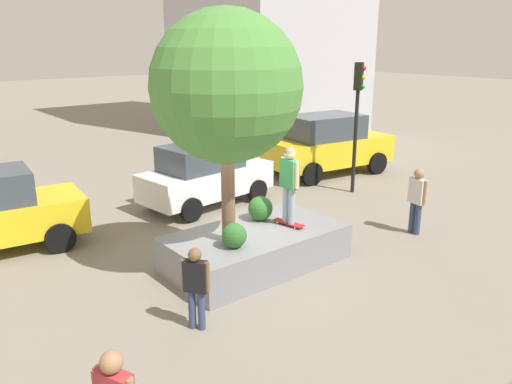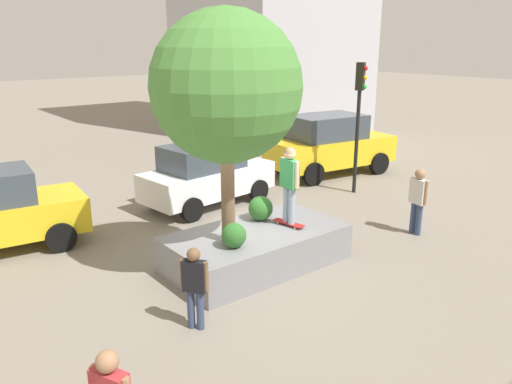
# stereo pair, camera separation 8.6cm
# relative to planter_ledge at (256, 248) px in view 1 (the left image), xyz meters

# --- Properties ---
(ground_plane) EXTENTS (120.00, 120.00, 0.00)m
(ground_plane) POSITION_rel_planter_ledge_xyz_m (-0.18, 0.13, -0.40)
(ground_plane) COLOR gray
(planter_ledge) EXTENTS (3.95, 2.13, 0.81)m
(planter_ledge) POSITION_rel_planter_ledge_xyz_m (0.00, 0.00, 0.00)
(planter_ledge) COLOR gray
(planter_ledge) RESTS_ON ground
(plaza_tree) EXTENTS (2.96, 2.96, 4.67)m
(plaza_tree) POSITION_rel_planter_ledge_xyz_m (-0.81, -0.09, 3.57)
(plaza_tree) COLOR brown
(plaza_tree) RESTS_ON planter_ledge
(boxwood_shrub) EXTENTS (0.51, 0.51, 0.51)m
(boxwood_shrub) POSITION_rel_planter_ledge_xyz_m (-0.92, -0.43, 0.66)
(boxwood_shrub) COLOR #2D6628
(boxwood_shrub) RESTS_ON planter_ledge
(hedge_clump) EXTENTS (0.58, 0.58, 0.58)m
(hedge_clump) POSITION_rel_planter_ledge_xyz_m (0.53, 0.49, 0.69)
(hedge_clump) COLOR #2D6628
(hedge_clump) RESTS_ON planter_ledge
(skateboard) EXTENTS (0.33, 0.82, 0.07)m
(skateboard) POSITION_rel_planter_ledge_xyz_m (0.79, -0.19, 0.46)
(skateboard) COLOR #A51E1E
(skateboard) RESTS_ON planter_ledge
(skateboarder) EXTENTS (0.27, 0.59, 1.74)m
(skateboarder) POSITION_rel_planter_ledge_xyz_m (0.79, -0.19, 1.48)
(skateboarder) COLOR #8C9EB7
(skateboarder) RESTS_ON skateboard
(police_car) EXTENTS (4.24, 2.27, 1.90)m
(police_car) POSITION_rel_planter_ledge_xyz_m (1.51, 4.30, 0.56)
(police_car) COLOR white
(police_car) RESTS_ON ground
(sedan_parked) EXTENTS (5.02, 2.76, 2.23)m
(sedan_parked) POSITION_rel_planter_ledge_xyz_m (7.17, 4.64, 0.73)
(sedan_parked) COLOR gold
(sedan_parked) RESTS_ON ground
(traffic_light_corner) EXTENTS (0.36, 0.37, 4.19)m
(traffic_light_corner) POSITION_rel_planter_ledge_xyz_m (6.06, 2.39, 2.47)
(traffic_light_corner) COLOR black
(traffic_light_corner) RESTS_ON ground
(bystander_watching) EXTENTS (0.28, 0.58, 1.74)m
(bystander_watching) POSITION_rel_planter_ledge_xyz_m (4.43, -1.09, 0.60)
(bystander_watching) COLOR navy
(bystander_watching) RESTS_ON ground
(passerby_with_bag) EXTENTS (0.38, 0.43, 1.52)m
(passerby_with_bag) POSITION_rel_planter_ledge_xyz_m (-2.46, -1.40, 0.47)
(passerby_with_bag) COLOR navy
(passerby_with_bag) RESTS_ON ground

